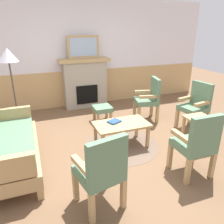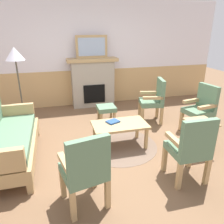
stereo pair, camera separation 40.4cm
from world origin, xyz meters
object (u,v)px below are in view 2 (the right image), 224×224
Objects in this scene: armchair_front_left at (85,168)px; floor_lamp_by_couch at (15,59)px; side_table at (200,128)px; book_on_table at (113,122)px; armchair_near_fireplace at (201,107)px; framed_picture at (92,47)px; armchair_front_center at (191,147)px; footstool at (106,109)px; fireplace at (93,82)px; couch at (8,139)px; coffee_table at (120,126)px; armchair_by_window_left at (154,99)px.

armchair_front_left is 0.58× the size of floor_lamp_by_couch.
book_on_table is at bearing 157.12° from side_table.
floor_lamp_by_couch is at bearing 162.43° from armchair_near_fireplace.
framed_picture is 0.82× the size of armchair_near_fireplace.
floor_lamp_by_couch is at bearing 134.47° from armchair_front_center.
armchair_front_left is at bearing -159.21° from side_table.
framed_picture is 2.00× the size of footstool.
fireplace reaches higher than footstool.
side_table is at bearing -30.10° from floor_lamp_by_couch.
couch is 3.58m from armchair_near_fireplace.
armchair_front_left is 1.78× the size of side_table.
fireplace is at bearing 32.40° from floor_lamp_by_couch.
coffee_table is 1.40m from armchair_by_window_left.
fireplace is at bearing -90.00° from framed_picture.
armchair_front_center is (1.43, 0.12, 0.00)m from armchair_front_left.
armchair_near_fireplace is (1.74, 0.15, 0.15)m from coffee_table.
armchair_front_center is at bearing -78.63° from framed_picture.
book_on_table reaches higher than coffee_table.
coffee_table is 0.57× the size of floor_lamp_by_couch.
fireplace is at bearing 91.50° from coffee_table.
armchair_near_fireplace is (1.81, -2.16, -1.02)m from framed_picture.
framed_picture is at bearing 128.45° from armchair_by_window_left.
couch is 1.84× the size of armchair_front_left.
armchair_by_window_left is at bearing -7.33° from floor_lamp_by_couch.
coffee_table is 0.15m from book_on_table.
couch is at bearing 155.23° from armchair_front_center.
side_table is (1.28, -0.50, 0.05)m from coffee_table.
armchair_by_window_left is 0.58× the size of floor_lamp_by_couch.
footstool is 2.01m from armchair_near_fireplace.
coffee_table is 0.98× the size of armchair_by_window_left.
coffee_table is 1.17m from footstool.
footstool is 0.41× the size of armchair_front_left.
fireplace reaches higher than armchair_front_center.
armchair_near_fireplace is 0.58× the size of floor_lamp_by_couch.
armchair_front_center is at bearing -78.63° from fireplace.
armchair_front_center is at bearing -24.77° from couch.
framed_picture is 0.83× the size of coffee_table.
framed_picture is at bearing 32.41° from floor_lamp_by_couch.
armchair_by_window_left is at bearing 98.65° from side_table.
fireplace reaches higher than side_table.
book_on_table is (-0.04, -2.22, -0.20)m from fireplace.
framed_picture is 0.82× the size of armchair_front_center.
couch and armchair_front_left have the same top height.
couch is (-1.77, -2.34, -0.26)m from fireplace.
armchair_front_left is (-2.54, -1.43, 0.00)m from armchair_near_fireplace.
armchair_by_window_left is at bearing -51.55° from framed_picture.
couch reaches higher than coffee_table.
coffee_table is at bearing -40.27° from book_on_table.
framed_picture reaches higher than coffee_table.
fireplace is at bearing 101.37° from armchair_front_center.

